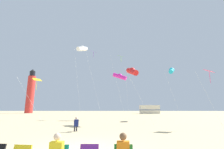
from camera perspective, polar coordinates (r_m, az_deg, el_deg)
The scene contains 12 objects.
ground at distance 8.16m, azimuth -11.06°, elevation -24.48°, with size 200.00×200.00×0.00m, color #D3BC8C.
kite_flyer_standing at distance 13.61m, azimuth -12.59°, elevation -16.62°, with size 0.45×0.56×1.16m.
kite_tube_cyan at distance 29.07m, azimuth 20.32°, elevation 1.33°, with size 2.32×2.72×8.76m.
kite_tube_scarlet at distance 20.69m, azimuth 7.13°, elevation 1.13°, with size 3.29×3.47×7.12m.
kite_tube_white at distance 26.67m, azimuth -10.54°, elevation 8.99°, with size 1.92×2.58×11.91m.
kite_diamond_gold at distance 20.27m, azimuth -25.08°, elevation -2.08°, with size 3.12×2.48×5.23m.
kite_diamond_lime at distance 31.47m, azimuth 3.11°, elevation 5.56°, with size 2.73×2.73×11.99m.
kite_diamond_violet at distance 31.79m, azimuth -6.58°, elevation 7.04°, with size 3.24×2.54×12.92m.
kite_diamond_rainbow at distance 18.35m, azimuth 31.13°, elevation 0.55°, with size 1.92×1.92×5.58m.
kite_tube_magenta at distance 28.13m, azimuth 2.77°, elevation -0.64°, with size 2.86×2.45×7.97m.
lighthouse_distant at distance 69.21m, azimuth -26.86°, elevation -5.57°, with size 2.80×2.80×16.80m.
rv_van_cream at distance 56.55m, azimuth 13.16°, elevation -11.95°, with size 6.59×2.79×2.80m.
Camera 1 is at (1.55, -7.80, 1.81)m, focal length 25.84 mm.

